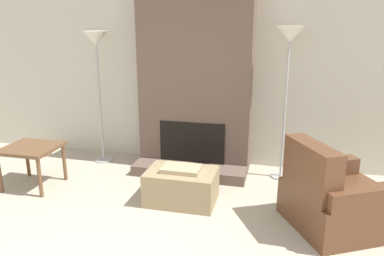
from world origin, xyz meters
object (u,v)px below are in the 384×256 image
Objects in this scene: ottoman at (181,186)px; floor_lamp_left at (96,48)px; floor_lamp_right at (289,46)px; armchair at (333,201)px; side_table at (31,152)px.

floor_lamp_left reaches higher than ottoman.
floor_lamp_right is (2.54, 0.00, 0.06)m from floor_lamp_left.
ottoman is at bearing 56.09° from armchair.
side_table is 3.38m from floor_lamp_right.
armchair is (1.59, -0.15, 0.08)m from ottoman.
armchair reaches higher than side_table.
ottoman is 1.91m from side_table.
armchair is 0.66× the size of floor_lamp_left.
floor_lamp_right is (2.97, 1.02, 1.24)m from side_table.
ottoman is at bearing -34.30° from floor_lamp_left.
ottoman is 0.40× the size of floor_lamp_right.
floor_lamp_left is at bearing 40.93° from armchair.
armchair is at bearing -2.24° from side_table.
floor_lamp_right reaches higher than floor_lamp_left.
side_table is at bearing -161.15° from floor_lamp_right.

